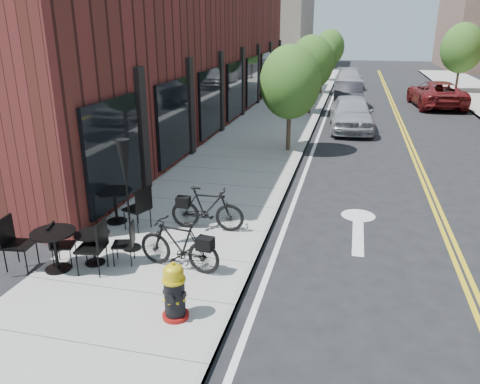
% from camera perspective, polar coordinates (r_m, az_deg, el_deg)
% --- Properties ---
extents(ground, '(120.00, 120.00, 0.00)m').
position_cam_1_polar(ground, '(9.37, 1.71, -9.30)').
color(ground, black).
rests_on(ground, ground).
extents(sidewalk_near, '(4.00, 70.00, 0.12)m').
position_cam_1_polar(sidewalk_near, '(18.93, 2.05, 5.99)').
color(sidewalk_near, '#9E9B93').
rests_on(sidewalk_near, ground).
extents(building_near, '(5.00, 28.00, 7.00)m').
position_cam_1_polar(building_near, '(23.51, -7.06, 17.02)').
color(building_near, '#461C16').
rests_on(building_near, ground).
extents(bg_building_left, '(8.00, 14.00, 10.00)m').
position_cam_1_polar(bg_building_left, '(56.86, 4.02, 20.11)').
color(bg_building_left, '#726656').
rests_on(bg_building_left, ground).
extents(tree_near_a, '(2.20, 2.20, 3.81)m').
position_cam_1_polar(tree_near_a, '(17.29, 6.14, 13.16)').
color(tree_near_a, '#382B1E').
rests_on(tree_near_a, sidewalk_near).
extents(tree_near_b, '(2.30, 2.30, 3.98)m').
position_cam_1_polar(tree_near_b, '(25.20, 8.70, 15.32)').
color(tree_near_b, '#382B1E').
rests_on(tree_near_b, sidewalk_near).
extents(tree_near_c, '(2.10, 2.10, 3.67)m').
position_cam_1_polar(tree_near_c, '(33.17, 10.02, 15.93)').
color(tree_near_c, '#382B1E').
rests_on(tree_near_c, sidewalk_near).
extents(tree_near_d, '(2.40, 2.40, 4.11)m').
position_cam_1_polar(tree_near_d, '(41.13, 10.88, 16.92)').
color(tree_near_d, '#382B1E').
rests_on(tree_near_d, sidewalk_near).
extents(tree_far_c, '(2.80, 2.80, 4.62)m').
position_cam_1_polar(tree_far_c, '(36.72, 25.44, 15.57)').
color(tree_far_c, '#382B1E').
rests_on(tree_far_c, sidewalk_far).
extents(fire_hydrant, '(0.48, 0.48, 0.98)m').
position_cam_1_polar(fire_hydrant, '(7.58, -8.00, -11.95)').
color(fire_hydrant, maroon).
rests_on(fire_hydrant, sidewalk_near).
extents(bicycle_left, '(1.75, 0.74, 1.02)m').
position_cam_1_polar(bicycle_left, '(8.96, -7.47, -6.35)').
color(bicycle_left, black).
rests_on(bicycle_left, sidewalk_near).
extents(bicycle_right, '(1.71, 0.53, 1.02)m').
position_cam_1_polar(bicycle_right, '(10.58, -4.02, -2.05)').
color(bicycle_right, black).
rests_on(bicycle_right, sidewalk_near).
extents(bistro_set_a, '(1.94, 0.92, 1.03)m').
position_cam_1_polar(bistro_set_a, '(9.51, -21.64, -6.03)').
color(bistro_set_a, black).
rests_on(bistro_set_a, sidewalk_near).
extents(bistro_set_b, '(1.59, 0.83, 0.84)m').
position_cam_1_polar(bistro_set_b, '(9.55, -17.46, -6.03)').
color(bistro_set_b, black).
rests_on(bistro_set_b, sidewalk_near).
extents(bistro_set_c, '(1.95, 1.10, 1.03)m').
position_cam_1_polar(bistro_set_c, '(11.35, -14.97, -1.12)').
color(bistro_set_c, black).
rests_on(bistro_set_c, sidewalk_near).
extents(patio_umbrella, '(0.38, 0.38, 2.34)m').
position_cam_1_polar(patio_umbrella, '(9.52, -13.80, 2.38)').
color(patio_umbrella, black).
rests_on(patio_umbrella, sidewalk_near).
extents(parked_car_a, '(2.17, 4.73, 1.57)m').
position_cam_1_polar(parked_car_a, '(22.01, 13.39, 9.34)').
color(parked_car_a, '#999CA1').
rests_on(parked_car_a, ground).
extents(parked_car_b, '(1.82, 4.60, 1.49)m').
position_cam_1_polar(parked_car_b, '(27.83, 13.01, 11.36)').
color(parked_car_b, black).
rests_on(parked_car_b, ground).
extents(parked_car_c, '(2.27, 4.91, 1.39)m').
position_cam_1_polar(parked_car_c, '(37.53, 13.11, 13.32)').
color(parked_car_c, '#A2A2A6').
rests_on(parked_car_c, ground).
extents(parked_car_far, '(3.00, 5.66, 1.51)m').
position_cam_1_polar(parked_car_far, '(30.02, 22.78, 10.96)').
color(parked_car_far, maroon).
rests_on(parked_car_far, ground).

